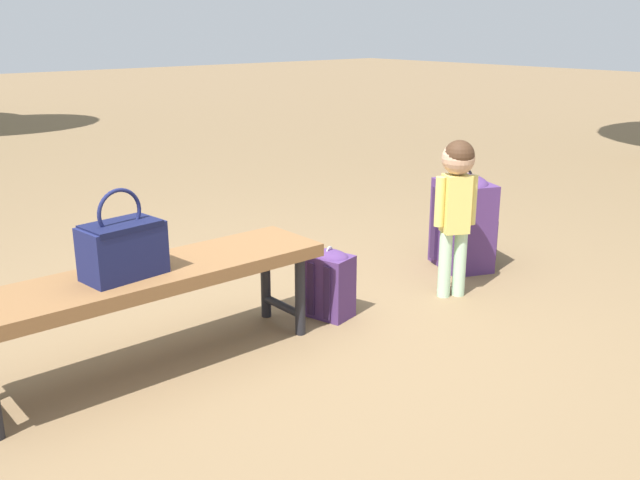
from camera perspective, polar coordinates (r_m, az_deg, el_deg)
ground_plane at (r=3.41m, az=-2.19°, el=-7.86°), size 40.00×40.00×0.00m
park_bench at (r=3.07m, az=-13.60°, el=-3.34°), size 1.60×0.41×0.45m
handbag at (r=2.96m, az=-15.62°, el=-0.54°), size 0.34×0.21×0.37m
child_standing at (r=3.81m, az=10.93°, el=3.63°), size 0.21×0.18×0.86m
backpack_large at (r=4.37m, az=11.47°, el=1.69°), size 0.40×0.44×0.61m
backpack_small at (r=3.59m, az=0.77°, el=-3.36°), size 0.23×0.25×0.37m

